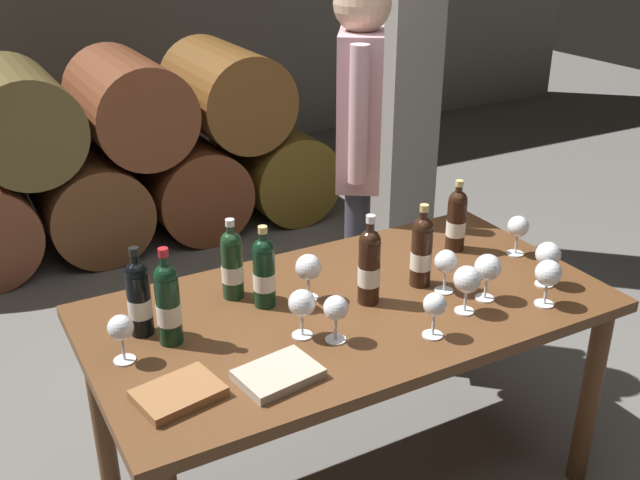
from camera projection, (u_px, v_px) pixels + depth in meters
barrel_stack at (133, 154)px, 4.61m from camera, size 2.49×0.90×1.15m
stone_pillar at (405, 34)px, 4.07m from camera, size 0.32×0.32×2.60m
dining_table at (349, 327)px, 2.49m from camera, size 1.70×0.90×0.76m
wine_bottle_0 at (168, 303)px, 2.19m from camera, size 0.07×0.07×0.31m
wine_bottle_1 at (264, 271)px, 2.39m from camera, size 0.07×0.07×0.28m
wine_bottle_2 at (456, 220)px, 2.78m from camera, size 0.07×0.07×0.28m
wine_bottle_3 at (139, 297)px, 2.23m from camera, size 0.07×0.07×0.29m
wine_bottle_4 at (369, 266)px, 2.41m from camera, size 0.07×0.07×0.31m
wine_bottle_5 at (232, 264)px, 2.45m from camera, size 0.07×0.07×0.28m
wine_bottle_6 at (421, 250)px, 2.52m from camera, size 0.07×0.07×0.30m
wine_glass_0 at (548, 274)px, 2.40m from camera, size 0.09×0.09×0.16m
wine_glass_1 at (302, 304)px, 2.22m from camera, size 0.08×0.08×0.16m
wine_glass_2 at (336, 310)px, 2.20m from camera, size 0.08×0.08×0.15m
wine_glass_3 at (121, 329)px, 2.10m from camera, size 0.07×0.07×0.15m
wine_glass_4 at (467, 280)px, 2.36m from camera, size 0.09×0.09×0.16m
wine_glass_5 at (435, 306)px, 2.23m from camera, size 0.07×0.07×0.15m
wine_glass_6 at (548, 255)px, 2.52m from camera, size 0.09×0.09×0.16m
wine_glass_7 at (488, 268)px, 2.43m from camera, size 0.09×0.09×0.16m
wine_glass_8 at (446, 263)px, 2.48m from camera, size 0.08×0.08×0.15m
wine_glass_9 at (518, 228)px, 2.75m from camera, size 0.08×0.08×0.15m
wine_glass_10 at (308, 268)px, 2.43m from camera, size 0.09×0.09×0.16m
tasting_notebook at (178, 393)px, 1.98m from camera, size 0.25×0.20×0.03m
leather_ledger at (278, 374)px, 2.06m from camera, size 0.24×0.19×0.03m
sommelier_presenting at (359, 140)px, 3.14m from camera, size 0.33×0.43×1.72m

